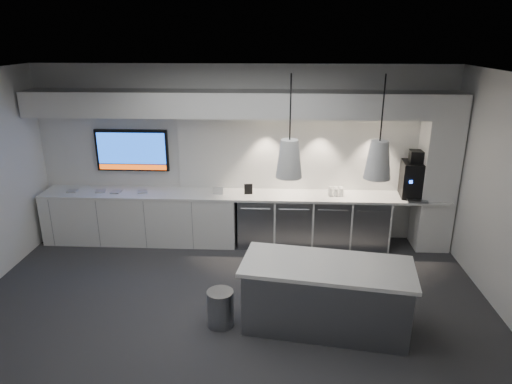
# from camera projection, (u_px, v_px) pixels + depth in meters

# --- Properties ---
(floor) EXTENTS (7.00, 7.00, 0.00)m
(floor) POSITION_uv_depth(u_px,v_px,m) (229.00, 314.00, 5.92)
(floor) COLOR #303033
(floor) RESTS_ON ground
(ceiling) EXTENTS (7.00, 7.00, 0.00)m
(ceiling) POSITION_uv_depth(u_px,v_px,m) (224.00, 77.00, 4.94)
(ceiling) COLOR black
(ceiling) RESTS_ON wall_back
(wall_back) EXTENTS (7.00, 0.00, 7.00)m
(wall_back) POSITION_uv_depth(u_px,v_px,m) (243.00, 154.00, 7.79)
(wall_back) COLOR white
(wall_back) RESTS_ON floor
(wall_front) EXTENTS (7.00, 0.00, 7.00)m
(wall_front) POSITION_uv_depth(u_px,v_px,m) (185.00, 339.00, 3.07)
(wall_front) COLOR white
(wall_front) RESTS_ON floor
(back_counter) EXTENTS (6.80, 0.65, 0.04)m
(back_counter) POSITION_uv_depth(u_px,v_px,m) (242.00, 195.00, 7.69)
(back_counter) COLOR white
(back_counter) RESTS_ON left_base_cabinets
(left_base_cabinets) EXTENTS (3.30, 0.63, 0.86)m
(left_base_cabinets) POSITION_uv_depth(u_px,v_px,m) (142.00, 218.00, 7.92)
(left_base_cabinets) COLOR white
(left_base_cabinets) RESTS_ON floor
(fridge_unit_a) EXTENTS (0.60, 0.61, 0.85)m
(fridge_unit_a) POSITION_uv_depth(u_px,v_px,m) (256.00, 220.00, 7.82)
(fridge_unit_a) COLOR gray
(fridge_unit_a) RESTS_ON floor
(fridge_unit_b) EXTENTS (0.60, 0.61, 0.85)m
(fridge_unit_b) POSITION_uv_depth(u_px,v_px,m) (293.00, 221.00, 7.79)
(fridge_unit_b) COLOR gray
(fridge_unit_b) RESTS_ON floor
(fridge_unit_c) EXTENTS (0.60, 0.61, 0.85)m
(fridge_unit_c) POSITION_uv_depth(u_px,v_px,m) (330.00, 221.00, 7.76)
(fridge_unit_c) COLOR gray
(fridge_unit_c) RESTS_ON floor
(fridge_unit_d) EXTENTS (0.60, 0.61, 0.85)m
(fridge_unit_d) POSITION_uv_depth(u_px,v_px,m) (367.00, 222.00, 7.73)
(fridge_unit_d) COLOR gray
(fridge_unit_d) RESTS_ON floor
(backsplash) EXTENTS (4.60, 0.03, 1.30)m
(backsplash) POSITION_uv_depth(u_px,v_px,m) (313.00, 153.00, 7.70)
(backsplash) COLOR white
(backsplash) RESTS_ON wall_back
(soffit) EXTENTS (6.90, 0.60, 0.40)m
(soffit) POSITION_uv_depth(u_px,v_px,m) (241.00, 104.00, 7.21)
(soffit) COLOR white
(soffit) RESTS_ON wall_back
(column) EXTENTS (0.55, 0.55, 2.60)m
(column) POSITION_uv_depth(u_px,v_px,m) (437.00, 173.00, 7.42)
(column) COLOR white
(column) RESTS_ON floor
(wall_tv) EXTENTS (1.25, 0.07, 0.72)m
(wall_tv) POSITION_uv_depth(u_px,v_px,m) (132.00, 150.00, 7.81)
(wall_tv) COLOR black
(wall_tv) RESTS_ON wall_back
(island) EXTENTS (2.14, 1.17, 0.86)m
(island) POSITION_uv_depth(u_px,v_px,m) (326.00, 296.00, 5.54)
(island) COLOR gray
(island) RESTS_ON floor
(bin) EXTENTS (0.43, 0.43, 0.47)m
(bin) POSITION_uv_depth(u_px,v_px,m) (221.00, 308.00, 5.64)
(bin) COLOR gray
(bin) RESTS_ON floor
(coffee_machine) EXTENTS (0.47, 0.63, 0.77)m
(coffee_machine) POSITION_uv_depth(u_px,v_px,m) (415.00, 178.00, 7.47)
(coffee_machine) COLOR black
(coffee_machine) RESTS_ON back_counter
(sign_black) EXTENTS (0.14, 0.04, 0.18)m
(sign_black) POSITION_uv_depth(u_px,v_px,m) (248.00, 189.00, 7.63)
(sign_black) COLOR black
(sign_black) RESTS_ON back_counter
(sign_white) EXTENTS (0.18, 0.05, 0.14)m
(sign_white) POSITION_uv_depth(u_px,v_px,m) (218.00, 190.00, 7.63)
(sign_white) COLOR white
(sign_white) RESTS_ON back_counter
(cup_cluster) EXTENTS (0.25, 0.16, 0.14)m
(cup_cluster) POSITION_uv_depth(u_px,v_px,m) (336.00, 192.00, 7.58)
(cup_cluster) COLOR white
(cup_cluster) RESTS_ON back_counter
(tray_a) EXTENTS (0.17, 0.17, 0.02)m
(tray_a) POSITION_uv_depth(u_px,v_px,m) (72.00, 191.00, 7.78)
(tray_a) COLOR #A3A3A3
(tray_a) RESTS_ON back_counter
(tray_b) EXTENTS (0.19, 0.19, 0.02)m
(tray_b) POSITION_uv_depth(u_px,v_px,m) (101.00, 191.00, 7.77)
(tray_b) COLOR #A3A3A3
(tray_b) RESTS_ON back_counter
(tray_c) EXTENTS (0.17, 0.17, 0.02)m
(tray_c) POSITION_uv_depth(u_px,v_px,m) (116.00, 192.00, 7.73)
(tray_c) COLOR #A3A3A3
(tray_c) RESTS_ON back_counter
(tray_d) EXTENTS (0.20, 0.20, 0.02)m
(tray_d) POSITION_uv_depth(u_px,v_px,m) (142.00, 192.00, 7.75)
(tray_d) COLOR #A3A3A3
(tray_d) RESTS_ON back_counter
(pendant_left) EXTENTS (0.30, 0.30, 1.12)m
(pendant_left) POSITION_uv_depth(u_px,v_px,m) (289.00, 158.00, 5.00)
(pendant_left) COLOR white
(pendant_left) RESTS_ON ceiling
(pendant_right) EXTENTS (0.30, 0.30, 1.12)m
(pendant_right) POSITION_uv_depth(u_px,v_px,m) (378.00, 160.00, 4.95)
(pendant_right) COLOR white
(pendant_right) RESTS_ON ceiling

